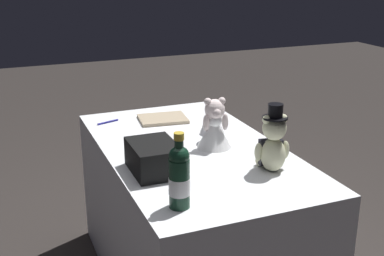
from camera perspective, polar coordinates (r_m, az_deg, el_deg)
reception_table at (r=2.57m, az=0.00°, el=-10.18°), size 1.43×0.81×0.76m
teddy_bear_groom at (r=2.15m, az=9.09°, el=-1.74°), size 0.15×0.15×0.29m
teddy_bear_bride at (r=2.40m, az=2.47°, el=0.38°), size 0.21×0.17×0.24m
champagne_bottle at (r=1.81m, az=-1.44°, el=-5.44°), size 0.08×0.08×0.29m
signing_pen at (r=2.80m, az=-9.55°, el=0.65°), size 0.05×0.13×0.01m
gift_case_black at (r=2.13m, az=-4.32°, el=-3.33°), size 0.26×0.19×0.13m
guestbook at (r=2.81m, az=-3.30°, el=1.04°), size 0.23×0.28×0.02m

